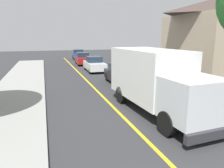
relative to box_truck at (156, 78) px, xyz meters
The scene contains 9 objects.
centre_line_yellow 3.47m from the box_truck, 128.37° to the left, with size 0.16×56.00×0.01m, color gold.
box_truck is the anchor object (origin of this frame).
parked_car_near 6.89m from the box_truck, 85.02° to the left, with size 1.97×4.47×1.67m.
parked_car_mid 13.86m from the box_truck, 90.01° to the left, with size 1.85×4.42×1.67m.
parked_car_far 20.16m from the box_truck, 90.53° to the left, with size 2.00×4.48×1.67m.
parked_car_furthest 27.27m from the box_truck, 89.34° to the left, with size 1.97×4.47×1.67m.
parked_van_across 7.60m from the box_truck, 63.67° to the left, with size 1.90×4.44×1.67m.
stop_sign 4.31m from the box_truck, 49.68° to the left, with size 0.80×0.10×2.65m.
house_across_street 15.48m from the box_truck, 35.40° to the left, with size 10.01×9.24×7.89m.
Camera 1 is at (-3.51, -1.74, 3.86)m, focal length 33.95 mm.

